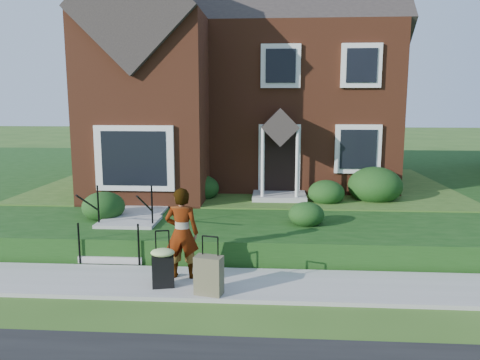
# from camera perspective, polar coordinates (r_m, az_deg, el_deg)

# --- Properties ---
(ground) EXTENTS (120.00, 120.00, 0.00)m
(ground) POSITION_cam_1_polar(r_m,az_deg,el_deg) (9.30, -2.34, -12.77)
(ground) COLOR #2D5119
(ground) RESTS_ON ground
(sidewalk) EXTENTS (60.00, 1.60, 0.08)m
(sidewalk) POSITION_cam_1_polar(r_m,az_deg,el_deg) (9.29, -2.34, -12.54)
(sidewalk) COLOR #9E9B93
(sidewalk) RESTS_ON ground
(terrace) EXTENTS (44.00, 20.00, 0.60)m
(terrace) POSITION_cam_1_polar(r_m,az_deg,el_deg) (19.96, 12.60, -0.06)
(terrace) COLOR #143B10
(terrace) RESTS_ON ground
(walkway) EXTENTS (1.20, 6.00, 0.06)m
(walkway) POSITION_cam_1_polar(r_m,az_deg,el_deg) (14.29, -10.20, -2.36)
(walkway) COLOR #9E9B93
(walkway) RESTS_ON terrace
(main_house) EXTENTS (10.40, 10.20, 9.40)m
(main_house) POSITION_cam_1_polar(r_m,az_deg,el_deg) (18.29, 0.22, 14.92)
(main_house) COLOR brown
(main_house) RESTS_ON terrace
(front_steps) EXTENTS (1.40, 2.02, 1.50)m
(front_steps) POSITION_cam_1_polar(r_m,az_deg,el_deg) (11.37, -14.03, -6.35)
(front_steps) COLOR #9E9B93
(front_steps) RESTS_ON ground
(foundation_shrubs) EXTENTS (9.75, 4.23, 1.13)m
(foundation_shrubs) POSITION_cam_1_polar(r_m,az_deg,el_deg) (13.66, 3.04, -0.94)
(foundation_shrubs) COLOR black
(foundation_shrubs) RESTS_ON terrace
(woman) EXTENTS (0.66, 0.43, 1.81)m
(woman) POSITION_cam_1_polar(r_m,az_deg,el_deg) (9.29, -7.10, -6.44)
(woman) COLOR #999999
(woman) RESTS_ON sidewalk
(suitcase_black) EXTENTS (0.52, 0.46, 1.09)m
(suitcase_black) POSITION_cam_1_polar(r_m,az_deg,el_deg) (9.01, -9.37, -10.24)
(suitcase_black) COLOR black
(suitcase_black) RESTS_ON sidewalk
(suitcase_olive) EXTENTS (0.55, 0.39, 1.07)m
(suitcase_olive) POSITION_cam_1_polar(r_m,az_deg,el_deg) (8.61, -3.82, -11.50)
(suitcase_olive) COLOR brown
(suitcase_olive) RESTS_ON sidewalk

